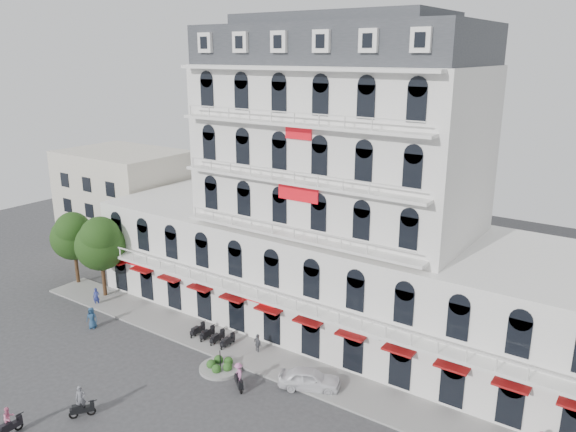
# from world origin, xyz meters

# --- Properties ---
(ground) EXTENTS (120.00, 120.00, 0.00)m
(ground) POSITION_xyz_m (0.00, 0.00, 0.00)
(ground) COLOR #38383A
(ground) RESTS_ON ground
(sidewalk) EXTENTS (53.00, 4.00, 0.16)m
(sidewalk) POSITION_xyz_m (0.00, 9.00, 0.08)
(sidewalk) COLOR gray
(sidewalk) RESTS_ON ground
(main_building) EXTENTS (45.00, 15.00, 25.80)m
(main_building) POSITION_xyz_m (0.00, 18.00, 9.96)
(main_building) COLOR silver
(main_building) RESTS_ON ground
(flank_building_west) EXTENTS (14.00, 10.00, 12.00)m
(flank_building_west) POSITION_xyz_m (-30.00, 20.00, 6.00)
(flank_building_west) COLOR beige
(flank_building_west) RESTS_ON ground
(traffic_island) EXTENTS (3.20, 3.20, 1.60)m
(traffic_island) POSITION_xyz_m (-3.00, 6.00, 0.26)
(traffic_island) COLOR gray
(traffic_island) RESTS_ON ground
(parked_scooter_row) EXTENTS (4.40, 1.80, 1.10)m
(parked_scooter_row) POSITION_xyz_m (-6.35, 8.80, 0.00)
(parked_scooter_row) COLOR black
(parked_scooter_row) RESTS_ON ground
(tree_west_outer) EXTENTS (4.50, 4.48, 7.76)m
(tree_west_outer) POSITION_xyz_m (-25.95, 9.98, 5.35)
(tree_west_outer) COLOR #382314
(tree_west_outer) RESTS_ON ground
(tree_west_inner) EXTENTS (4.76, 4.76, 8.25)m
(tree_west_inner) POSITION_xyz_m (-20.95, 9.48, 5.68)
(tree_west_inner) COLOR #382314
(tree_west_inner) RESTS_ON ground
(parked_car) EXTENTS (4.74, 3.46, 1.50)m
(parked_car) POSITION_xyz_m (3.81, 7.78, 0.75)
(parked_car) COLOR white
(parked_car) RESTS_ON ground
(rider_west) EXTENTS (1.16, 1.45, 2.28)m
(rider_west) POSITION_xyz_m (-6.61, -3.46, 1.05)
(rider_west) COLOR black
(rider_west) RESTS_ON ground
(rider_southwest) EXTENTS (0.58, 1.70, 1.96)m
(rider_southwest) POSITION_xyz_m (-8.77, -7.11, 0.97)
(rider_southwest) COLOR black
(rider_southwest) RESTS_ON ground
(rider_center) EXTENTS (1.42, 1.19, 2.06)m
(rider_center) POSITION_xyz_m (-0.24, 4.83, 1.07)
(rider_center) COLOR black
(rider_center) RESTS_ON ground
(pedestrian_left) EXTENTS (1.11, 1.00, 1.91)m
(pedestrian_left) POSITION_xyz_m (-16.51, 4.69, 0.95)
(pedestrian_left) COLOR navy
(pedestrian_left) RESTS_ON ground
(pedestrian_mid) EXTENTS (1.04, 0.66, 1.65)m
(pedestrian_mid) POSITION_xyz_m (-2.16, 9.50, 0.82)
(pedestrian_mid) COLOR #56575E
(pedestrian_mid) RESTS_ON ground
(pedestrian_far) EXTENTS (0.75, 0.70, 1.73)m
(pedestrian_far) POSITION_xyz_m (-20.00, 7.77, 0.86)
(pedestrian_far) COLOR navy
(pedestrian_far) RESTS_ON ground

